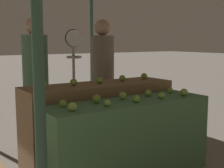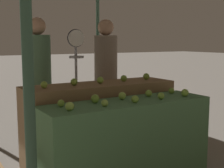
% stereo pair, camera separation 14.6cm
% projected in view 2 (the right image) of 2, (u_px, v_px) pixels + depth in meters
% --- Properties ---
extents(display_counter_front, '(1.90, 0.55, 0.86)m').
position_uv_depth(display_counter_front, '(128.00, 140.00, 3.38)').
color(display_counter_front, '#4C7A4C').
rests_on(display_counter_front, ground_plane).
extents(display_counter_back, '(1.90, 0.55, 0.98)m').
position_uv_depth(display_counter_back, '(101.00, 122.00, 3.88)').
color(display_counter_back, olive).
rests_on(display_counter_back, ground_plane).
extents(apple_front_0, '(0.08, 0.08, 0.08)m').
position_uv_depth(apple_front_0, '(70.00, 106.00, 2.86)').
color(apple_front_0, '#8EB247').
rests_on(apple_front_0, display_counter_front).
extents(apple_front_1, '(0.07, 0.07, 0.07)m').
position_uv_depth(apple_front_1, '(105.00, 103.00, 3.04)').
color(apple_front_1, '#8EB247').
rests_on(apple_front_1, display_counter_front).
extents(apple_front_2, '(0.08, 0.08, 0.08)m').
position_uv_depth(apple_front_2, '(135.00, 99.00, 3.22)').
color(apple_front_2, '#7AA338').
rests_on(apple_front_2, display_counter_front).
extents(apple_front_3, '(0.08, 0.08, 0.08)m').
position_uv_depth(apple_front_3, '(161.00, 96.00, 3.41)').
color(apple_front_3, '#7AA338').
rests_on(apple_front_3, display_counter_front).
extents(apple_front_4, '(0.09, 0.09, 0.09)m').
position_uv_depth(apple_front_4, '(185.00, 93.00, 3.59)').
color(apple_front_4, '#84AD3D').
rests_on(apple_front_4, display_counter_front).
extents(apple_front_5, '(0.07, 0.07, 0.07)m').
position_uv_depth(apple_front_5, '(61.00, 103.00, 3.03)').
color(apple_front_5, '#7AA338').
rests_on(apple_front_5, display_counter_front).
extents(apple_front_6, '(0.09, 0.09, 0.09)m').
position_uv_depth(apple_front_6, '(95.00, 99.00, 3.22)').
color(apple_front_6, '#7AA338').
rests_on(apple_front_6, display_counter_front).
extents(apple_front_7, '(0.08, 0.08, 0.08)m').
position_uv_depth(apple_front_7, '(122.00, 96.00, 3.40)').
color(apple_front_7, '#8EB247').
rests_on(apple_front_7, display_counter_front).
extents(apple_front_8, '(0.08, 0.08, 0.08)m').
position_uv_depth(apple_front_8, '(149.00, 93.00, 3.58)').
color(apple_front_8, '#84AD3D').
rests_on(apple_front_8, display_counter_front).
extents(apple_front_9, '(0.07, 0.07, 0.07)m').
position_uv_depth(apple_front_9, '(171.00, 91.00, 3.78)').
color(apple_front_9, '#7AA338').
rests_on(apple_front_9, display_counter_front).
extents(apple_back_0, '(0.08, 0.08, 0.08)m').
position_uv_depth(apple_back_0, '(44.00, 85.00, 3.43)').
color(apple_back_0, '#84AD3D').
rests_on(apple_back_0, display_counter_back).
extents(apple_back_1, '(0.08, 0.08, 0.08)m').
position_uv_depth(apple_back_1, '(74.00, 82.00, 3.63)').
color(apple_back_1, '#84AD3D').
rests_on(apple_back_1, display_counter_back).
extents(apple_back_2, '(0.08, 0.08, 0.08)m').
position_uv_depth(apple_back_2, '(100.00, 80.00, 3.81)').
color(apple_back_2, '#84AD3D').
rests_on(apple_back_2, display_counter_back).
extents(apple_back_3, '(0.08, 0.08, 0.08)m').
position_uv_depth(apple_back_3, '(124.00, 78.00, 3.99)').
color(apple_back_3, '#7AA338').
rests_on(apple_back_3, display_counter_back).
extents(apple_back_4, '(0.09, 0.09, 0.09)m').
position_uv_depth(apple_back_4, '(146.00, 76.00, 4.18)').
color(apple_back_4, '#7AA338').
rests_on(apple_back_4, display_counter_back).
extents(produce_scale, '(0.24, 0.20, 1.65)m').
position_uv_depth(produce_scale, '(76.00, 64.00, 4.24)').
color(produce_scale, '#99999E').
rests_on(produce_scale, ground_plane).
extents(person_vendor_at_scale, '(0.41, 0.41, 1.81)m').
position_uv_depth(person_vendor_at_scale, '(39.00, 72.00, 4.34)').
color(person_vendor_at_scale, '#2D2D38').
rests_on(person_vendor_at_scale, ground_plane).
extents(person_customer_left, '(0.45, 0.45, 1.81)m').
position_uv_depth(person_customer_left, '(106.00, 70.00, 4.71)').
color(person_customer_left, '#2D2D38').
rests_on(person_customer_left, ground_plane).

